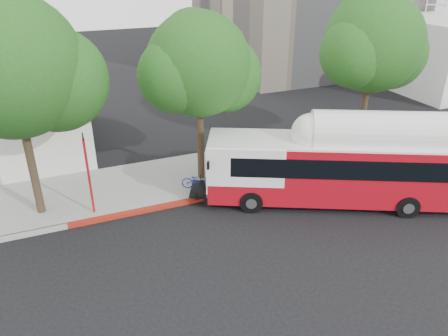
# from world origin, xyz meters

# --- Properties ---
(ground) EXTENTS (120.00, 120.00, 0.00)m
(ground) POSITION_xyz_m (0.00, 0.00, 0.00)
(ground) COLOR black
(ground) RESTS_ON ground
(sidewalk) EXTENTS (60.00, 5.00, 0.15)m
(sidewalk) POSITION_xyz_m (0.00, 6.50, 0.07)
(sidewalk) COLOR gray
(sidewalk) RESTS_ON ground
(curb_strip) EXTENTS (60.00, 0.30, 0.15)m
(curb_strip) POSITION_xyz_m (0.00, 3.90, 0.07)
(curb_strip) COLOR gray
(curb_strip) RESTS_ON ground
(red_curb_segment) EXTENTS (10.00, 0.32, 0.16)m
(red_curb_segment) POSITION_xyz_m (-3.00, 3.90, 0.08)
(red_curb_segment) COLOR maroon
(red_curb_segment) RESTS_ON ground
(street_tree_left) EXTENTS (6.67, 5.80, 9.74)m
(street_tree_left) POSITION_xyz_m (-8.53, 5.56, 6.60)
(street_tree_left) COLOR #2D2116
(street_tree_left) RESTS_ON ground
(street_tree_mid) EXTENTS (5.75, 5.00, 8.62)m
(street_tree_mid) POSITION_xyz_m (-0.59, 6.06, 5.91)
(street_tree_mid) COLOR #2D2116
(street_tree_mid) RESTS_ON ground
(street_tree_right) EXTENTS (6.21, 5.40, 9.18)m
(street_tree_right) POSITION_xyz_m (9.44, 5.86, 6.26)
(street_tree_right) COLOR #2D2116
(street_tree_right) RESTS_ON ground
(transit_bus) EXTENTS (12.23, 7.35, 3.71)m
(transit_bus) POSITION_xyz_m (4.03, 1.39, 1.73)
(transit_bus) COLOR #A30B16
(transit_bus) RESTS_ON ground
(signal_pole) EXTENTS (0.11, 0.38, 4.00)m
(signal_pole) POSITION_xyz_m (-6.76, 4.52, 2.05)
(signal_pole) COLOR red
(signal_pole) RESTS_ON ground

